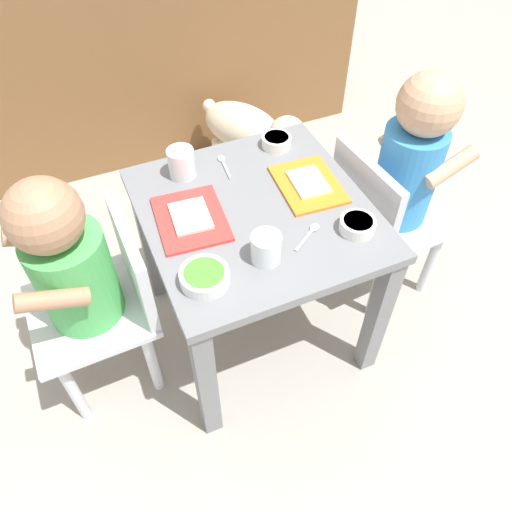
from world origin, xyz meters
TOP-DOWN VIEW (x-y plane):
  - ground_plane at (0.00, 0.00)m, footprint 7.00×7.00m
  - kitchen_cabinet_back at (0.00, 1.09)m, footprint 1.64×0.39m
  - dining_table at (0.00, 0.00)m, footprint 0.52×0.55m
  - seated_child_left at (-0.42, 0.01)m, footprint 0.29×0.29m
  - seated_child_right at (0.42, 0.00)m, footprint 0.30×0.30m
  - dog at (0.27, 0.66)m, footprint 0.33×0.42m
  - food_tray_left at (-0.15, 0.03)m, footprint 0.17×0.21m
  - food_tray_right at (0.15, 0.03)m, footprint 0.16×0.20m
  - water_cup_left at (-0.04, -0.15)m, footprint 0.07×0.07m
  - water_cup_right at (-0.12, 0.19)m, footprint 0.07×0.07m
  - cereal_bowl_left_side at (0.15, 0.20)m, footprint 0.08×0.08m
  - veggie_bowl_near at (-0.18, -0.16)m, footprint 0.10×0.10m
  - cereal_bowl_right_side at (0.18, -0.15)m, footprint 0.08×0.08m
  - spoon_by_left_tray at (0.08, -0.12)m, footprint 0.09×0.07m
  - spoon_by_right_tray at (-0.01, 0.18)m, footprint 0.02×0.10m

SIDE VIEW (x-z plane):
  - ground_plane at x=0.00m, z-range 0.00..0.00m
  - dog at x=0.27m, z-range 0.05..0.36m
  - dining_table at x=0.00m, z-range 0.15..0.62m
  - kitchen_cabinet_back at x=0.00m, z-range 0.00..0.86m
  - seated_child_left at x=-0.42m, z-range 0.09..0.78m
  - seated_child_right at x=0.42m, z-range 0.10..0.82m
  - spoon_by_left_tray at x=0.08m, z-range 0.47..0.48m
  - spoon_by_right_tray at x=-0.01m, z-range 0.47..0.48m
  - food_tray_left at x=-0.15m, z-range 0.47..0.49m
  - food_tray_right at x=0.15m, z-range 0.47..0.49m
  - cereal_bowl_right_side at x=0.18m, z-range 0.47..0.50m
  - cereal_bowl_left_side at x=0.15m, z-range 0.47..0.50m
  - veggie_bowl_near at x=-0.18m, z-range 0.47..0.51m
  - water_cup_left at x=-0.04m, z-range 0.47..0.54m
  - water_cup_right at x=-0.12m, z-range 0.47..0.54m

